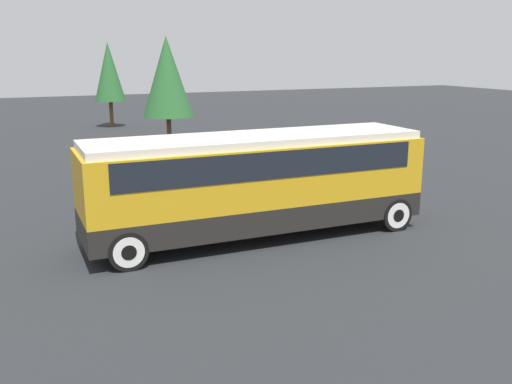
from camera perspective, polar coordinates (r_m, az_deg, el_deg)
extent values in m
plane|color=#26282B|center=(17.18, 0.00, -4.47)|extent=(120.00, 120.00, 0.00)
cube|color=black|center=(16.95, 0.00, -1.91)|extent=(10.05, 2.56, 0.72)
cube|color=gold|center=(16.66, 0.00, 2.08)|extent=(10.05, 2.56, 1.69)
cube|color=black|center=(16.58, 0.00, 3.48)|extent=(8.85, 2.60, 0.76)
cube|color=silver|center=(16.49, 0.00, 5.33)|extent=(9.85, 2.36, 0.22)
cube|color=gold|center=(19.15, 13.50, 2.52)|extent=(0.36, 2.46, 1.93)
cylinder|color=black|center=(18.14, 13.80, -2.20)|extent=(1.03, 0.28, 1.03)
cylinder|color=silver|center=(18.14, 13.80, -2.20)|extent=(0.80, 0.30, 0.80)
cylinder|color=black|center=(18.14, 13.80, -2.20)|extent=(0.39, 0.32, 0.39)
cylinder|color=black|center=(19.98, 9.75, -0.51)|extent=(1.03, 0.28, 1.03)
cylinder|color=silver|center=(19.98, 9.75, -0.51)|extent=(0.80, 0.30, 0.80)
cylinder|color=black|center=(19.98, 9.75, -0.51)|extent=(0.39, 0.32, 0.39)
cylinder|color=black|center=(14.82, -12.69, -5.77)|extent=(1.03, 0.28, 1.03)
cylinder|color=silver|center=(14.82, -12.69, -5.77)|extent=(0.80, 0.30, 0.80)
cylinder|color=black|center=(14.82, -12.69, -5.77)|extent=(0.39, 0.32, 0.39)
cylinder|color=black|center=(17.02, -14.24, -3.28)|extent=(1.03, 0.28, 1.03)
cylinder|color=silver|center=(17.02, -14.24, -3.28)|extent=(0.80, 0.30, 0.80)
cylinder|color=black|center=(17.02, -14.24, -3.28)|extent=(0.39, 0.32, 0.39)
cube|color=navy|center=(25.13, -8.90, 2.57)|extent=(4.75, 1.74, 0.65)
cube|color=black|center=(24.98, -9.37, 3.86)|extent=(2.47, 1.57, 0.52)
cylinder|color=black|center=(25.01, -4.08, 2.06)|extent=(0.60, 0.22, 0.60)
cylinder|color=black|center=(25.01, -4.08, 2.06)|extent=(0.23, 0.26, 0.23)
cylinder|color=black|center=(26.46, -5.22, 2.69)|extent=(0.60, 0.22, 0.60)
cylinder|color=black|center=(26.46, -5.22, 2.69)|extent=(0.23, 0.26, 0.23)
cylinder|color=black|center=(24.02, -12.89, 1.25)|extent=(0.60, 0.22, 0.60)
cylinder|color=black|center=(24.02, -12.89, 1.25)|extent=(0.23, 0.26, 0.23)
cylinder|color=black|center=(25.53, -13.57, 1.94)|extent=(0.60, 0.22, 0.60)
cylinder|color=black|center=(25.53, -13.57, 1.94)|extent=(0.23, 0.26, 0.23)
cube|color=maroon|center=(22.87, 0.46, 1.69)|extent=(4.39, 1.78, 0.68)
cube|color=black|center=(22.68, 0.05, 3.16)|extent=(2.28, 1.60, 0.55)
cylinder|color=black|center=(22.98, 5.24, 1.03)|extent=(0.65, 0.22, 0.65)
cylinder|color=black|center=(22.98, 5.24, 1.03)|extent=(0.25, 0.26, 0.25)
cylinder|color=black|center=(24.36, 3.43, 1.80)|extent=(0.65, 0.22, 0.65)
cylinder|color=black|center=(24.36, 3.43, 1.80)|extent=(0.25, 0.26, 0.25)
cylinder|color=black|center=(21.56, -2.90, 0.21)|extent=(0.65, 0.22, 0.65)
cylinder|color=black|center=(21.56, -2.90, 0.21)|extent=(0.25, 0.26, 0.25)
cylinder|color=black|center=(23.02, -4.32, 1.07)|extent=(0.65, 0.22, 0.65)
cylinder|color=black|center=(23.02, -4.32, 1.07)|extent=(0.25, 0.26, 0.25)
cylinder|color=brown|center=(43.37, -14.25, 7.56)|extent=(0.28, 0.28, 1.90)
cone|color=#28602D|center=(43.16, -14.50, 11.58)|extent=(2.20, 2.20, 4.18)
cylinder|color=brown|center=(34.65, -8.68, 6.13)|extent=(0.28, 0.28, 1.65)
cone|color=#28602D|center=(34.37, -8.88, 11.34)|extent=(2.98, 2.98, 4.65)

